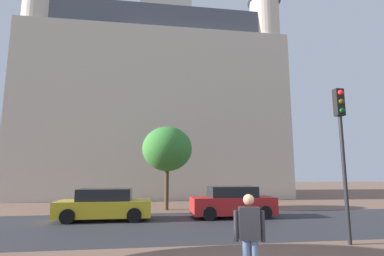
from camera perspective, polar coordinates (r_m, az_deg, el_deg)
The scene contains 8 objects.
ground_plane at distance 14.95m, azimuth -0.38°, elevation -17.12°, with size 120.00×120.00×0.00m, color brown.
street_asphalt_strip at distance 13.16m, azimuth 0.77°, elevation -18.24°, with size 120.00×7.52×0.00m, color #2D2D33.
landmark_building at distance 31.66m, azimuth -6.82°, elevation 5.07°, with size 23.88×14.41×34.86m.
person_skater at distance 6.19m, azimuth 11.16°, elevation -19.65°, with size 0.60×0.35×1.73m.
car_red at distance 15.12m, azimuth 7.85°, elevation -14.18°, with size 4.06×1.96×1.51m.
car_yellow at distance 14.69m, azimuth -16.66°, elevation -14.19°, with size 4.26×2.03×1.44m.
traffic_light_pole at distance 10.58m, azimuth 27.16°, elevation -1.01°, with size 0.28×0.34×4.90m.
tree_curb_far at distance 18.10m, azimuth -4.86°, elevation -4.09°, with size 3.05×3.05×5.03m.
Camera 1 is at (-2.04, -4.66, 2.13)m, focal length 27.33 mm.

